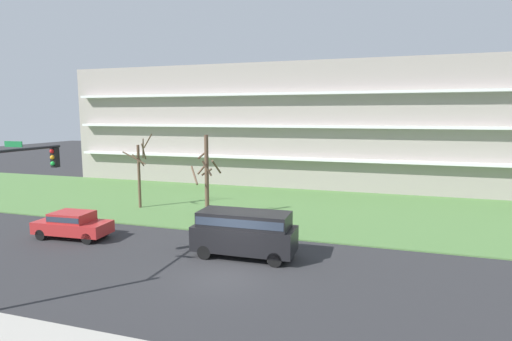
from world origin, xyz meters
TOP-DOWN VIEW (x-y plane):
  - ground at (0.00, 0.00)m, footprint 160.00×160.00m
  - grass_lawn_strip at (0.00, 14.00)m, footprint 80.00×16.00m
  - apartment_building at (0.00, 27.62)m, footprint 53.25×12.20m
  - tree_far_left at (-11.24, 10.40)m, footprint 1.84×2.23m
  - tree_left at (-4.99, 8.97)m, footprint 2.09×2.06m
  - van_black_near_left at (0.02, 2.50)m, footprint 5.22×2.06m
  - sedan_red_center_left at (-10.66, 2.50)m, footprint 4.50×2.06m

SIDE VIEW (x-z plane):
  - ground at x=0.00m, z-range 0.00..0.00m
  - grass_lawn_strip at x=0.00m, z-range 0.00..0.08m
  - sedan_red_center_left at x=-10.66m, z-range 0.09..1.66m
  - van_black_near_left at x=0.02m, z-range 0.22..2.58m
  - tree_far_left at x=-11.24m, z-range 0.10..5.91m
  - tree_left at x=-4.99m, z-range 0.13..6.00m
  - apartment_building at x=0.00m, z-range 0.00..12.30m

